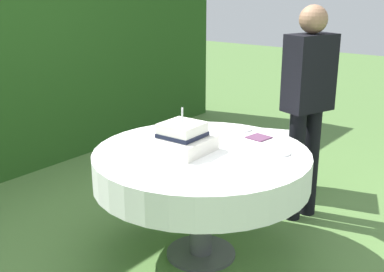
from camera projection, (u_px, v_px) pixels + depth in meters
name	position (u px, v px, depth m)	size (l,w,h in m)	color
ground_plane	(201.00, 254.00, 3.30)	(20.00, 20.00, 0.00)	#547A3D
cake_table	(201.00, 167.00, 3.11)	(1.37, 1.37, 0.73)	#4C4C51
wedding_cake	(182.00, 138.00, 3.07)	(0.34, 0.34, 0.28)	white
serving_plate_near	(279.00, 153.00, 3.04)	(0.15, 0.15, 0.01)	white
serving_plate_far	(242.00, 129.00, 3.52)	(0.13, 0.13, 0.01)	white
napkin_stack	(259.00, 137.00, 3.34)	(0.14, 0.14, 0.01)	#603856
garden_chair	(282.00, 130.00, 4.17)	(0.52, 0.52, 0.89)	white
standing_person	(308.00, 100.00, 3.57)	(0.41, 0.31, 1.60)	black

